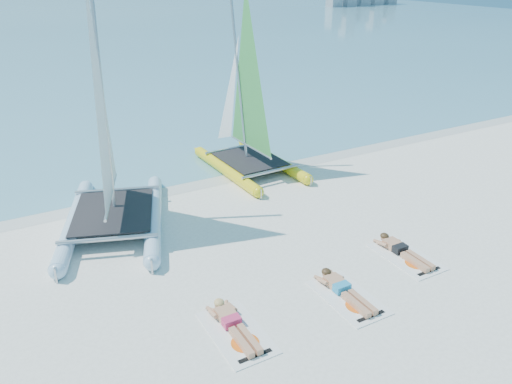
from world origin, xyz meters
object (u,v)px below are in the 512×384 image
sunbather_b (343,289)px  towel_c (406,257)px  catamaran_blue (106,151)px  towel_a (237,333)px  towel_b (348,297)px  sunbather_c (401,249)px  sunbather_a (232,323)px  catamaran_yellow (243,110)px

sunbather_b → towel_c: sunbather_b is taller
catamaran_blue → towel_a: size_ratio=3.96×
towel_b → sunbather_c: (2.32, 0.80, 0.11)m
sunbather_b → towel_a: bearing=-179.2°
sunbather_a → sunbather_c: bearing=5.2°
sunbather_c → towel_a: bearing=-172.6°
catamaran_yellow → towel_b: (-1.64, -8.08, -2.04)m
towel_c → sunbather_c: size_ratio=1.07×
catamaran_yellow → sunbather_a: size_ratio=3.78×
catamaran_blue → sunbather_a: bearing=-61.1°
towel_c → sunbather_c: 0.22m
catamaran_blue → sunbather_c: 8.04m
sunbather_a → catamaran_yellow: bearing=61.0°
catamaran_blue → sunbather_b: 7.01m
sunbather_a → towel_b: sunbather_a is taller
towel_b → sunbather_c: sunbather_c is taller
towel_c → catamaran_yellow: bearing=95.2°
towel_a → towel_c: bearing=5.2°
towel_c → sunbather_c: sunbather_c is taller
towel_b → catamaran_blue: bearing=121.5°
catamaran_blue → towel_b: catamaran_blue is taller
towel_a → towel_b: 2.66m
towel_a → sunbather_b: sunbather_b is taller
sunbather_a → sunbather_c: 4.99m
catamaran_yellow → sunbather_c: bearing=-86.8°
catamaran_blue → towel_a: bearing=-61.4°
catamaran_blue → towel_c: 8.19m
sunbather_c → catamaran_blue: bearing=139.4°
catamaran_blue → towel_b: 7.20m
catamaran_yellow → sunbather_a: 9.06m
towel_c → sunbather_c: bearing=90.0°
sunbather_b → sunbather_c: 2.39m
catamaran_yellow → towel_a: size_ratio=3.52×
sunbather_b → sunbather_c: same height
sunbather_a → towel_b: 2.68m
sunbather_b → towel_c: size_ratio=0.93×
catamaran_blue → towel_b: bearing=-39.2°
towel_a → towel_b: (2.65, -0.16, 0.00)m
catamaran_yellow → sunbather_a: catamaran_yellow is taller
towel_c → catamaran_blue: bearing=138.4°
catamaran_blue → towel_c: (5.90, -5.24, -2.18)m
catamaran_yellow → towel_c: (0.68, -7.47, -2.04)m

